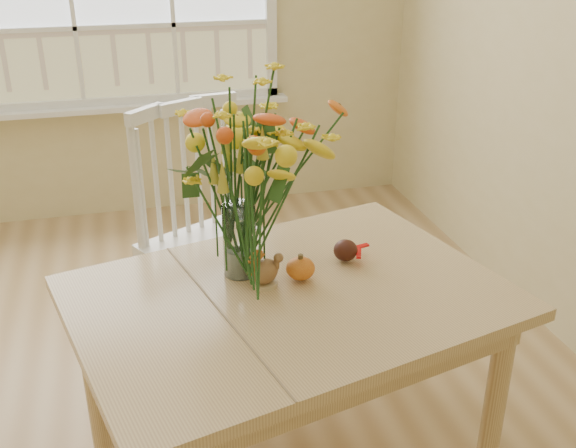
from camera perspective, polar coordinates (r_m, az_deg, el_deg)
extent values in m
cube|color=white|center=(4.17, -16.80, 9.22)|extent=(2.42, 0.12, 0.03)
cube|color=tan|center=(2.07, 0.14, -6.25)|extent=(1.46, 1.20, 0.04)
cube|color=tan|center=(2.11, 0.14, -7.88)|extent=(1.32, 1.05, 0.10)
cylinder|color=tan|center=(2.41, -16.13, -12.27)|extent=(0.07, 0.07, 0.65)
cylinder|color=tan|center=(2.32, 17.16, -14.04)|extent=(0.07, 0.07, 0.65)
cylinder|color=tan|center=(2.77, 6.54, -6.04)|extent=(0.07, 0.07, 0.65)
cube|color=white|center=(2.72, -6.14, -2.36)|extent=(0.65, 0.64, 0.05)
cube|color=white|center=(2.75, -8.72, 4.16)|extent=(0.45, 0.26, 0.56)
cylinder|color=white|center=(2.64, -6.93, -9.98)|extent=(0.04, 0.04, 0.48)
cylinder|color=white|center=(2.89, -11.05, -6.85)|extent=(0.04, 0.04, 0.48)
cylinder|color=white|center=(2.83, -0.64, -7.13)|extent=(0.04, 0.04, 0.48)
cylinder|color=white|center=(3.07, -5.02, -4.48)|extent=(0.04, 0.04, 0.48)
cylinder|color=white|center=(2.12, -4.13, -1.35)|extent=(0.10, 0.10, 0.24)
ellipsoid|color=#CB4D17|center=(2.11, 1.06, -3.87)|extent=(0.09, 0.09, 0.07)
cylinder|color=#CCB78C|center=(2.10, -1.95, -5.06)|extent=(0.08, 0.08, 0.01)
ellipsoid|color=brown|center=(2.08, -1.97, -4.05)|extent=(0.12, 0.11, 0.08)
ellipsoid|color=#38160F|center=(2.23, 4.88, -2.32)|extent=(0.08, 0.08, 0.07)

